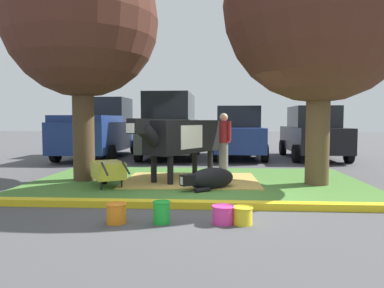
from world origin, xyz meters
The scene contains 18 objects.
ground_plane centered at (0.00, 0.00, 0.00)m, with size 80.00×80.00×0.00m, color #4C4C4F.
grass_island centered at (-0.37, 1.70, 0.01)m, with size 7.95×5.00×0.02m, color #477A33.
curb_yellow centered at (-0.37, -0.95, 0.06)m, with size 9.15×0.24×0.12m, color yellow.
hay_bedding centered at (-0.51, 1.75, 0.03)m, with size 3.20×2.40×0.04m, color tan.
shade_tree_left centered at (-3.16, 1.69, 3.88)m, with size 3.71×3.71×5.77m.
shade_tree_right centered at (2.42, 1.47, 4.06)m, with size 4.38×4.38×6.27m.
cow_holstein centered at (-0.77, 1.86, 1.08)m, with size 1.94×2.87×1.54m.
calf_lying centered at (-0.03, 0.69, 0.24)m, with size 1.25×1.02×0.48m.
person_handler centered at (0.30, 3.22, 0.91)m, with size 0.41×0.39×1.69m.
wheelbarrow centered at (-2.30, 0.81, 0.39)m, with size 1.14×1.53×0.63m.
bucket_orange centered at (-1.35, -1.96, 0.16)m, with size 0.30×0.30×0.30m.
bucket_green centered at (-0.69, -1.91, 0.17)m, with size 0.27×0.27×0.33m.
bucket_pink centered at (0.20, -1.87, 0.14)m, with size 0.33×0.33×0.26m.
bucket_yellow centered at (0.49, -1.89, 0.13)m, with size 0.30×0.30×0.26m.
pickup_truck_black centered at (-4.58, 7.33, 1.11)m, with size 2.27×5.42×2.42m.
suv_dark_grey centered at (-1.71, 7.28, 1.27)m, with size 2.16×4.62×2.52m.
sedan_blue centered at (0.93, 7.43, 0.98)m, with size 2.06×4.42×2.02m.
sedan_silver centered at (3.81, 7.36, 0.98)m, with size 2.06×4.42×2.02m.
Camera 1 is at (0.11, -7.17, 1.51)m, focal length 34.55 mm.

